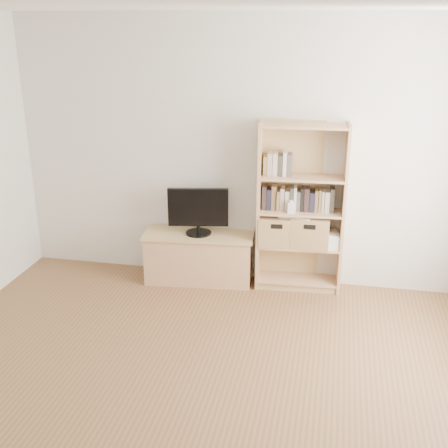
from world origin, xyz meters
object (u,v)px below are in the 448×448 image
(television, at_px, (198,212))
(laptop, at_px, (296,215))
(tv_stand, at_px, (199,258))
(bookshelf, at_px, (301,209))
(basket_right, at_px, (310,230))
(basket_left, at_px, (277,229))
(baby_monitor, at_px, (291,208))

(television, relative_size, laptop, 2.00)
(tv_stand, distance_m, television, 0.50)
(bookshelf, height_order, basket_right, bookshelf)
(television, xyz_separation_m, laptop, (0.96, 0.04, 0.02))
(tv_stand, distance_m, laptop, 1.09)
(basket_left, height_order, laptop, laptop)
(basket_right, distance_m, laptop, 0.21)
(baby_monitor, bearing_deg, television, 178.96)
(television, bearing_deg, basket_left, -7.45)
(tv_stand, xyz_separation_m, basket_left, (0.78, 0.03, 0.36))
(television, distance_m, basket_left, 0.79)
(tv_stand, height_order, basket_left, basket_left)
(bookshelf, distance_m, basket_left, 0.31)
(baby_monitor, bearing_deg, bookshelf, 50.39)
(baby_monitor, bearing_deg, laptop, 63.60)
(bookshelf, bearing_deg, tv_stand, 179.39)
(tv_stand, distance_m, baby_monitor, 1.10)
(tv_stand, bearing_deg, television, 0.00)
(tv_stand, height_order, laptop, laptop)
(television, height_order, baby_monitor, television)
(bookshelf, bearing_deg, television, 179.39)
(baby_monitor, relative_size, laptop, 0.35)
(bookshelf, distance_m, television, 1.00)
(basket_right, xyz_separation_m, laptop, (-0.14, -0.01, 0.15))
(laptop, bearing_deg, bookshelf, 24.11)
(bookshelf, distance_m, baby_monitor, 0.13)
(tv_stand, bearing_deg, basket_right, -2.67)
(tv_stand, relative_size, television, 1.78)
(tv_stand, bearing_deg, bookshelf, -2.48)
(television, bearing_deg, bookshelf, -6.94)
(tv_stand, relative_size, basket_right, 2.91)
(tv_stand, distance_m, basket_left, 0.86)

